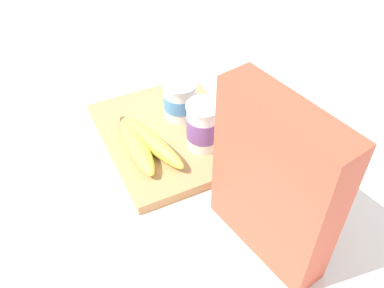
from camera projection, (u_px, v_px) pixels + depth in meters
ground_plane at (170, 138)px, 0.88m from camera, size 2.40×2.40×0.00m
cutting_board at (170, 135)px, 0.87m from camera, size 0.32×0.26×0.02m
cereal_box at (274, 184)px, 0.60m from camera, size 0.21×0.09×0.28m
yogurt_cup_front at (180, 100)px, 0.88m from camera, size 0.07×0.07×0.08m
yogurt_cup_back at (204, 126)px, 0.80m from camera, size 0.07×0.07×0.10m
banana_bunch at (144, 143)px, 0.82m from camera, size 0.19×0.09×0.04m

